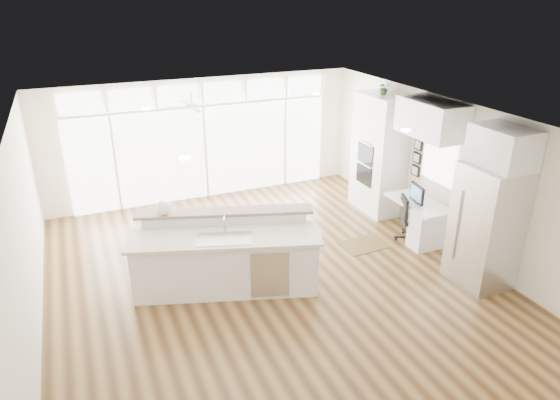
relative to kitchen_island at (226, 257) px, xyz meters
name	(u,v)px	position (x,y,z in m)	size (l,w,h in m)	color
floor	(272,280)	(0.76, -0.04, -0.60)	(7.00, 8.00, 0.02)	#472E15
ceiling	(271,120)	(0.76, -0.04, 2.11)	(7.00, 8.00, 0.02)	white
wall_back	(204,139)	(0.76, 3.96, 0.76)	(7.00, 0.04, 2.70)	white
wall_front	(443,375)	(0.76, -4.04, 0.76)	(7.00, 0.04, 2.70)	white
wall_left	(22,248)	(-2.74, -0.04, 0.76)	(0.04, 8.00, 2.70)	white
wall_right	(450,175)	(4.26, -0.04, 0.76)	(0.04, 8.00, 2.70)	white
glass_wall	(205,153)	(0.76, 3.90, 0.46)	(5.80, 0.06, 2.08)	white
transom_row	(201,93)	(0.76, 3.90, 1.79)	(5.90, 0.06, 0.40)	white
desk_window	(439,160)	(4.22, 0.26, 0.96)	(0.04, 0.85, 0.85)	white
ceiling_fan	(191,101)	(0.26, 2.76, 1.89)	(1.16, 1.16, 0.32)	white
recessed_lights	(265,119)	(0.76, 0.16, 2.09)	(3.40, 3.00, 0.02)	white
oven_cabinet	(379,154)	(3.93, 1.76, 0.66)	(0.64, 1.20, 2.50)	white
desk_nook	(417,220)	(3.89, 0.26, -0.21)	(0.72, 1.30, 0.76)	white
upper_cabinets	(431,119)	(3.93, 0.26, 1.76)	(0.64, 1.30, 0.64)	white
refrigerator	(486,226)	(3.87, -1.39, 0.41)	(0.76, 0.90, 2.00)	silver
fridge_cabinet	(503,147)	(3.93, -1.39, 1.71)	(0.64, 0.90, 0.60)	white
framed_photos	(417,158)	(4.22, 0.88, 0.81)	(0.06, 0.22, 0.80)	black
kitchen_island	(226,257)	(0.00, 0.00, 0.00)	(2.96, 1.11, 1.17)	white
rug	(363,245)	(2.81, 0.41, -0.58)	(0.83, 0.60, 0.01)	#382811
office_chair	(414,219)	(3.76, 0.21, -0.14)	(0.46, 0.43, 0.89)	black
fishbowl	(163,208)	(-0.78, 0.67, 0.71)	(0.24, 0.24, 0.24)	white
monitor	(417,193)	(3.81, 0.26, 0.36)	(0.08, 0.45, 0.38)	black
keyboard	(409,204)	(3.64, 0.26, 0.18)	(0.13, 0.33, 0.02)	white
potted_plant	(384,89)	(3.93, 1.76, 2.02)	(0.24, 0.27, 0.21)	#255323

